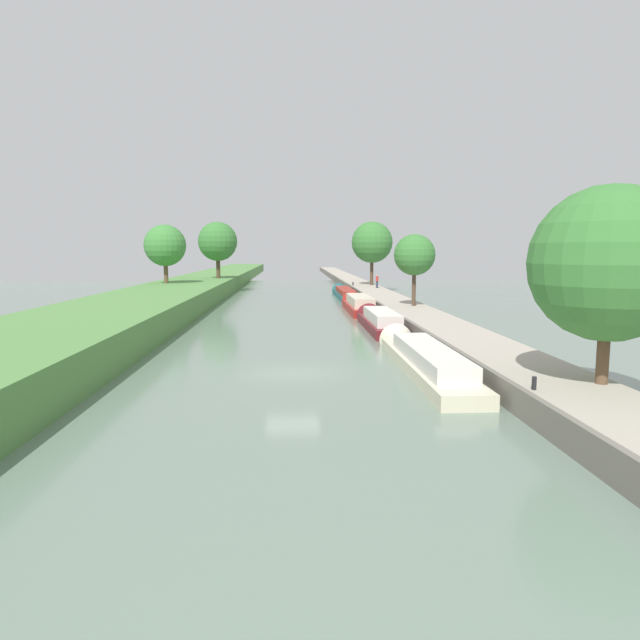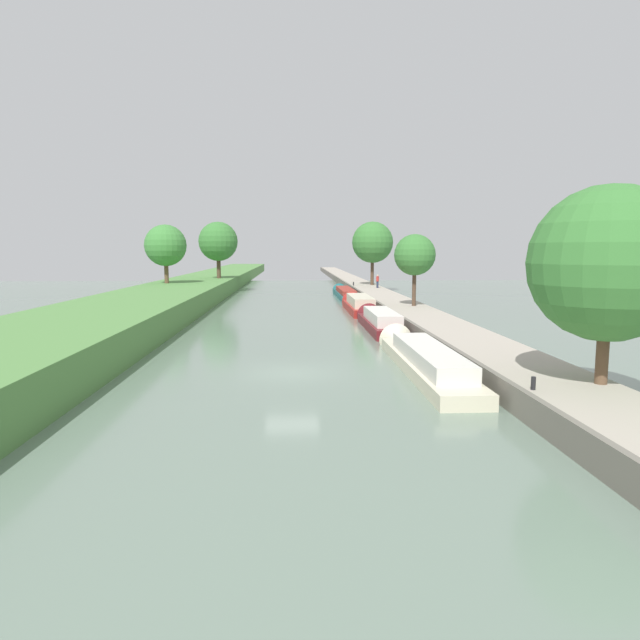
% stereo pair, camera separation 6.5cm
% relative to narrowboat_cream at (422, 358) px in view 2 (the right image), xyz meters
% --- Properties ---
extents(ground_plane, '(160.00, 160.00, 0.00)m').
position_rel_narrowboat_cream_xyz_m(ground_plane, '(-6.23, -0.64, -0.52)').
color(ground_plane, slate).
extents(left_grassy_bank, '(8.85, 260.00, 1.93)m').
position_rel_narrowboat_cream_xyz_m(left_grassy_bank, '(-18.56, -0.64, 0.44)').
color(left_grassy_bank, '#518442').
rests_on(left_grassy_bank, ground_plane).
extents(right_towpath, '(3.74, 260.00, 0.96)m').
position_rel_narrowboat_cream_xyz_m(right_towpath, '(3.54, -0.64, -0.04)').
color(right_towpath, '#A89E8E').
rests_on(right_towpath, ground_plane).
extents(stone_quay, '(0.25, 260.00, 1.01)m').
position_rel_narrowboat_cream_xyz_m(stone_quay, '(1.54, -0.64, -0.02)').
color(stone_quay, '#6B665B').
rests_on(stone_quay, ground_plane).
extents(narrowboat_cream, '(2.09, 14.21, 2.00)m').
position_rel_narrowboat_cream_xyz_m(narrowboat_cream, '(0.00, 0.00, 0.00)').
color(narrowboat_cream, beige).
rests_on(narrowboat_cream, ground_plane).
extents(narrowboat_maroon, '(2.11, 11.36, 2.11)m').
position_rel_narrowboat_cream_xyz_m(narrowboat_maroon, '(0.08, 14.03, 0.04)').
color(narrowboat_maroon, maroon).
rests_on(narrowboat_maroon, ground_plane).
extents(narrowboat_red, '(2.19, 12.00, 2.22)m').
position_rel_narrowboat_cream_xyz_m(narrowboat_red, '(-0.04, 25.95, 0.08)').
color(narrowboat_red, maroon).
rests_on(narrowboat_red, ground_plane).
extents(narrowboat_teal, '(1.92, 15.99, 1.82)m').
position_rel_narrowboat_cream_xyz_m(narrowboat_teal, '(0.09, 41.61, -0.05)').
color(narrowboat_teal, '#195B60').
rests_on(narrowboat_teal, ground_plane).
extents(tree_rightbank_near, '(5.44, 5.44, 6.97)m').
position_rel_narrowboat_cream_xyz_m(tree_rightbank_near, '(4.73, -7.22, 4.68)').
color(tree_rightbank_near, brown).
rests_on(tree_rightbank_near, right_towpath).
extents(tree_rightbank_midnear, '(3.48, 3.48, 6.06)m').
position_rel_narrowboat_cream_xyz_m(tree_rightbank_midnear, '(4.09, 20.79, 4.73)').
color(tree_rightbank_midnear, '#4C3828').
rests_on(tree_rightbank_midnear, right_towpath).
extents(tree_rightbank_midfar, '(5.56, 5.56, 8.55)m').
position_rel_narrowboat_cream_xyz_m(tree_rightbank_midfar, '(4.60, 49.73, 6.19)').
color(tree_rightbank_midfar, '#4C3828').
rests_on(tree_rightbank_midfar, right_towpath).
extents(tree_leftbank_downstream, '(5.20, 5.20, 7.51)m').
position_rel_narrowboat_cream_xyz_m(tree_leftbank_downstream, '(-16.13, 49.69, 6.29)').
color(tree_leftbank_downstream, '#4C3828').
rests_on(tree_leftbank_downstream, left_grassy_bank).
extents(tree_leftbank_upstream, '(4.69, 4.69, 6.63)m').
position_rel_narrowboat_cream_xyz_m(tree_leftbank_upstream, '(-20.56, 38.38, 5.67)').
color(tree_leftbank_upstream, brown).
rests_on(tree_leftbank_upstream, left_grassy_bank).
extents(person_walking, '(0.34, 0.34, 1.66)m').
position_rel_narrowboat_cream_xyz_m(person_walking, '(4.42, 43.62, 1.31)').
color(person_walking, '#282D42').
rests_on(person_walking, right_towpath).
extents(mooring_bollard_near, '(0.16, 0.16, 0.45)m').
position_rel_narrowboat_cream_xyz_m(mooring_bollard_near, '(1.97, -7.96, 0.66)').
color(mooring_bollard_near, black).
rests_on(mooring_bollard_near, right_towpath).
extents(mooring_bollard_far, '(0.16, 0.16, 0.45)m').
position_rel_narrowboat_cream_xyz_m(mooring_bollard_far, '(1.97, 48.95, 0.66)').
color(mooring_bollard_far, black).
rests_on(mooring_bollard_far, right_towpath).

